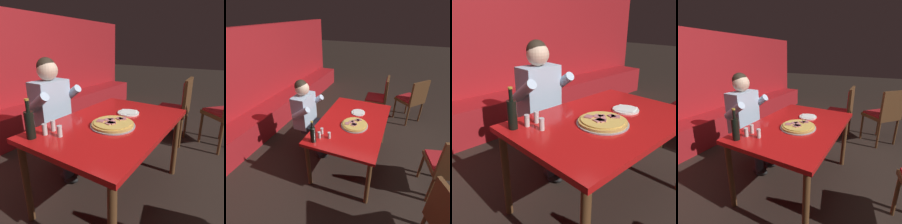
{
  "view_description": "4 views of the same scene",
  "coord_description": "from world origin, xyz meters",
  "views": [
    {
      "loc": [
        -1.37,
        -0.87,
        1.38
      ],
      "look_at": [
        0.13,
        0.09,
        0.79
      ],
      "focal_mm": 32.0,
      "sensor_mm": 36.0,
      "label": 1
    },
    {
      "loc": [
        -2.03,
        -0.56,
        2.13
      ],
      "look_at": [
        0.08,
        0.26,
        0.81
      ],
      "focal_mm": 28.0,
      "sensor_mm": 36.0,
      "label": 2
    },
    {
      "loc": [
        -1.39,
        -1.05,
        1.47
      ],
      "look_at": [
        -0.12,
        0.31,
        0.75
      ],
      "focal_mm": 40.0,
      "sensor_mm": 36.0,
      "label": 3
    },
    {
      "loc": [
        -1.59,
        -0.8,
        1.48
      ],
      "look_at": [
        0.15,
        0.17,
        0.83
      ],
      "focal_mm": 28.0,
      "sensor_mm": 36.0,
      "label": 4
    }
  ],
  "objects": [
    {
      "name": "booth_bench",
      "position": [
        0.0,
        1.86,
        0.23
      ],
      "size": [
        6.46,
        0.48,
        0.46
      ],
      "primitive_type": "cube",
      "color": "#A3191E",
      "rests_on": "ground_plane"
    },
    {
      "name": "beer_bottle",
      "position": [
        -0.59,
        0.32,
        0.86
      ],
      "size": [
        0.07,
        0.07,
        0.29
      ],
      "color": "black",
      "rests_on": "main_dining_table"
    },
    {
      "name": "pizza",
      "position": [
        -0.08,
        -0.05,
        0.77
      ],
      "size": [
        0.37,
        0.37,
        0.05
      ],
      "color": "#9E9EA3",
      "rests_on": "main_dining_table"
    },
    {
      "name": "shaker_black_pepper",
      "position": [
        -0.41,
        0.28,
        0.79
      ],
      "size": [
        0.04,
        0.04,
        0.09
      ],
      "color": "silver",
      "rests_on": "main_dining_table"
    },
    {
      "name": "ground_plane",
      "position": [
        0.0,
        0.0,
        0.0
      ],
      "size": [
        24.0,
        24.0,
        0.0
      ],
      "primitive_type": "plane",
      "color": "black"
    },
    {
      "name": "dining_chair_near_right",
      "position": [
        1.47,
        -0.18,
        0.56
      ],
      "size": [
        0.46,
        0.46,
        0.96
      ],
      "color": "brown",
      "rests_on": "ground_plane"
    },
    {
      "name": "plate_white_paper",
      "position": [
        0.27,
        -0.01,
        0.76
      ],
      "size": [
        0.21,
        0.21,
        0.02
      ],
      "color": "white",
      "rests_on": "main_dining_table"
    },
    {
      "name": "main_dining_table",
      "position": [
        0.0,
        0.0,
        0.68
      ],
      "size": [
        1.38,
        0.92,
        0.75
      ],
      "color": "brown",
      "rests_on": "ground_plane"
    },
    {
      "name": "shaker_parmesan",
      "position": [
        -0.5,
        0.28,
        0.79
      ],
      "size": [
        0.04,
        0.04,
        0.09
      ],
      "color": "silver",
      "rests_on": "main_dining_table"
    },
    {
      "name": "diner_seated_blue_shirt",
      "position": [
        -0.0,
        0.7,
        0.71
      ],
      "size": [
        0.53,
        0.53,
        1.27
      ],
      "color": "black",
      "rests_on": "ground_plane"
    },
    {
      "name": "shaker_oregano",
      "position": [
        -0.46,
        0.16,
        0.79
      ],
      "size": [
        0.04,
        0.04,
        0.09
      ],
      "color": "silver",
      "rests_on": "main_dining_table"
    }
  ]
}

